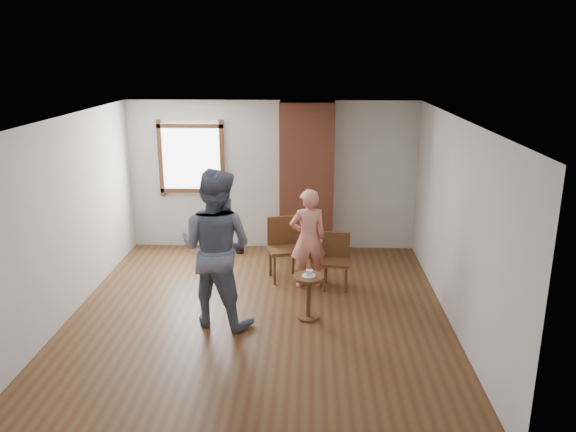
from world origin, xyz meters
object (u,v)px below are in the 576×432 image
(dining_chair_left, at_px, (283,245))
(dining_chair_right, at_px, (336,257))
(man, at_px, (216,248))
(person_pink, at_px, (308,238))
(stoneware_crock, at_px, (281,241))
(side_table, at_px, (308,290))

(dining_chair_left, bearing_deg, dining_chair_right, -35.72)
(dining_chair_left, distance_m, dining_chair_right, 0.87)
(dining_chair_right, height_order, man, man)
(dining_chair_right, xyz_separation_m, person_pink, (-0.42, 0.00, 0.29))
(stoneware_crock, height_order, man, man)
(dining_chair_right, bearing_deg, person_pink, -175.22)
(dining_chair_left, relative_size, dining_chair_right, 1.16)
(side_table, bearing_deg, man, -172.82)
(dining_chair_left, height_order, man, man)
(stoneware_crock, xyz_separation_m, side_table, (0.49, -2.46, 0.17))
(man, bearing_deg, dining_chair_right, -123.44)
(stoneware_crock, bearing_deg, dining_chair_left, -85.41)
(stoneware_crock, height_order, person_pink, person_pink)
(stoneware_crock, relative_size, man, 0.23)
(man, bearing_deg, stoneware_crock, -85.64)
(dining_chair_left, distance_m, person_pink, 0.54)
(dining_chair_right, relative_size, person_pink, 0.55)
(side_table, bearing_deg, person_pink, 90.84)
(stoneware_crock, xyz_separation_m, man, (-0.68, -2.61, 0.79))
(side_table, height_order, person_pink, person_pink)
(man, distance_m, person_pink, 1.70)
(dining_chair_left, height_order, dining_chair_right, dining_chair_left)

